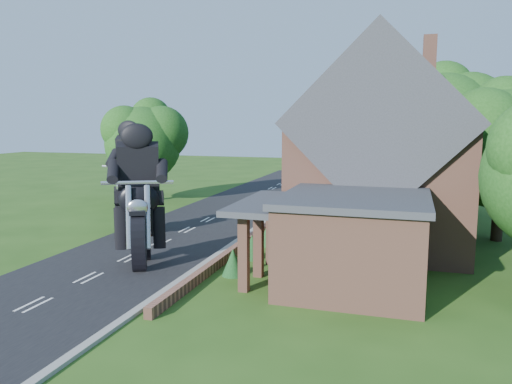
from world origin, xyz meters
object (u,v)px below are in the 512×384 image
(garden_wall, at_px, (254,236))
(motorcycle_follow, at_px, (134,218))
(house, at_px, (381,157))
(annex, at_px, (350,239))
(motorcycle_lead, at_px, (141,245))

(garden_wall, relative_size, motorcycle_follow, 11.18)
(motorcycle_follow, bearing_deg, house, -170.09)
(house, relative_size, annex, 1.45)
(garden_wall, relative_size, annex, 3.12)
(garden_wall, height_order, motorcycle_follow, motorcycle_follow)
(garden_wall, bearing_deg, annex, -46.16)
(motorcycle_follow, bearing_deg, motorcycle_lead, 125.03)
(garden_wall, xyz_separation_m, annex, (5.57, -5.80, 1.57))
(garden_wall, relative_size, motorcycle_lead, 11.38)
(house, relative_size, motorcycle_follow, 5.21)
(annex, xyz_separation_m, motorcycle_lead, (-8.72, -0.14, -0.87))
(annex, bearing_deg, motorcycle_lead, -179.08)
(garden_wall, distance_m, house, 7.52)
(house, relative_size, motorcycle_lead, 5.30)
(motorcycle_follow, bearing_deg, garden_wall, -170.73)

